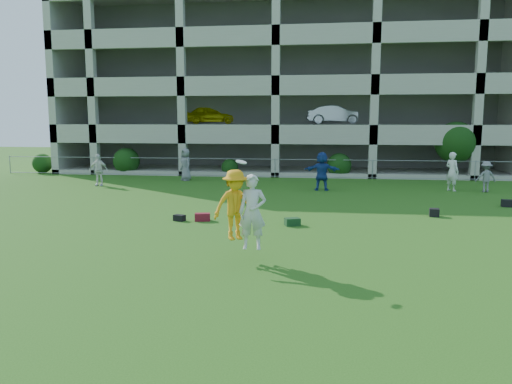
# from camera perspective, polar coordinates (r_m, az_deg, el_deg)

# --- Properties ---
(ground) EXTENTS (100.00, 100.00, 0.00)m
(ground) POSITION_cam_1_polar(r_m,az_deg,el_deg) (12.96, -6.01, -7.96)
(ground) COLOR #235114
(ground) RESTS_ON ground
(bystander_b) EXTENTS (1.05, 0.49, 1.74)m
(bystander_b) POSITION_cam_1_polar(r_m,az_deg,el_deg) (28.75, -17.57, 2.41)
(bystander_b) COLOR silver
(bystander_b) RESTS_ON ground
(bystander_c) EXTENTS (1.07, 1.10, 1.91)m
(bystander_c) POSITION_cam_1_polar(r_m,az_deg,el_deg) (30.07, -8.03, 3.12)
(bystander_c) COLOR slate
(bystander_c) RESTS_ON ground
(bystander_d) EXTENTS (1.84, 0.60, 1.98)m
(bystander_d) POSITION_cam_1_polar(r_m,az_deg,el_deg) (25.83, 7.54, 2.38)
(bystander_d) COLOR navy
(bystander_d) RESTS_ON ground
(bystander_e) EXTENTS (0.83, 0.86, 1.99)m
(bystander_e) POSITION_cam_1_polar(r_m,az_deg,el_deg) (27.31, 21.50, 2.20)
(bystander_e) COLOR silver
(bystander_e) RESTS_ON ground
(bystander_f) EXTENTS (1.07, 0.69, 1.56)m
(bystander_f) POSITION_cam_1_polar(r_m,az_deg,el_deg) (27.53, 24.78, 1.60)
(bystander_f) COLOR slate
(bystander_f) RESTS_ON ground
(bag_red_a) EXTENTS (0.60, 0.42, 0.28)m
(bag_red_a) POSITION_cam_1_polar(r_m,az_deg,el_deg) (18.05, -6.14, -2.87)
(bag_red_a) COLOR maroon
(bag_red_a) RESTS_ON ground
(bag_black_b) EXTENTS (0.46, 0.37, 0.22)m
(bag_black_b) POSITION_cam_1_polar(r_m,az_deg,el_deg) (18.18, -8.75, -2.93)
(bag_black_b) COLOR black
(bag_black_b) RESTS_ON ground
(bag_green_c) EXTENTS (0.59, 0.51, 0.26)m
(bag_green_c) POSITION_cam_1_polar(r_m,az_deg,el_deg) (17.22, 4.18, -3.42)
(bag_green_c) COLOR black
(bag_green_c) RESTS_ON ground
(crate_d) EXTENTS (0.40, 0.40, 0.30)m
(crate_d) POSITION_cam_1_polar(r_m,az_deg,el_deg) (19.93, 19.70, -2.22)
(crate_d) COLOR black
(crate_d) RESTS_ON ground
(bag_black_e) EXTENTS (0.64, 0.39, 0.30)m
(bag_black_e) POSITION_cam_1_polar(r_m,az_deg,el_deg) (23.35, 26.96, -1.16)
(bag_black_e) COLOR black
(bag_black_e) RESTS_ON ground
(frisbee_contest) EXTENTS (1.47, 1.18, 2.30)m
(frisbee_contest) POSITION_cam_1_polar(r_m,az_deg,el_deg) (12.65, -1.79, -1.72)
(frisbee_contest) COLOR orange
(frisbee_contest) RESTS_ON ground
(parking_garage) EXTENTS (30.00, 14.00, 12.00)m
(parking_garage) POSITION_cam_1_polar(r_m,az_deg,el_deg) (39.96, 3.44, 11.70)
(parking_garage) COLOR #9E998C
(parking_garage) RESTS_ON ground
(fence) EXTENTS (36.06, 0.06, 1.20)m
(fence) POSITION_cam_1_polar(r_m,az_deg,el_deg) (31.37, 2.18, 2.78)
(fence) COLOR gray
(fence) RESTS_ON ground
(shrub_row) EXTENTS (34.38, 2.52, 3.50)m
(shrub_row) POSITION_cam_1_polar(r_m,az_deg,el_deg) (31.89, 10.57, 4.35)
(shrub_row) COLOR #163D11
(shrub_row) RESTS_ON ground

